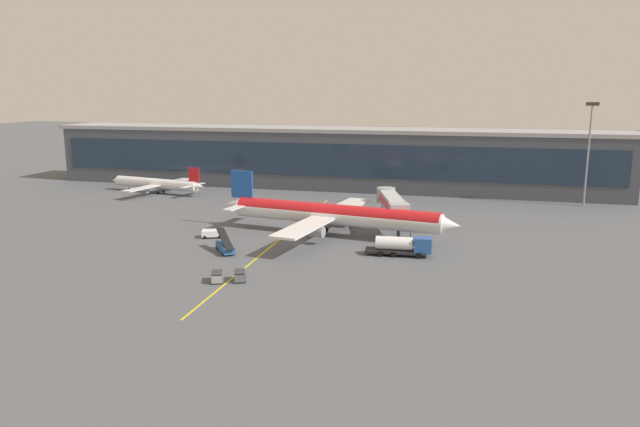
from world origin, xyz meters
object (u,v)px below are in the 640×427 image
(baggage_cart_0, at_px, (217,277))
(baggage_cart_1, at_px, (240,276))
(pushback_tug, at_px, (212,233))
(commuter_jet_far, at_px, (156,183))
(belt_loader, at_px, (225,246))
(main_airliner, at_px, (333,214))
(fuel_tanker, at_px, (403,246))

(baggage_cart_0, xyz_separation_m, baggage_cart_1, (2.96, 1.22, 0.00))
(pushback_tug, xyz_separation_m, baggage_cart_0, (11.74, -23.80, -0.07))
(baggage_cart_0, bearing_deg, baggage_cart_1, 22.32)
(baggage_cart_1, relative_size, commuter_jet_far, 0.10)
(belt_loader, bearing_deg, main_airliner, 47.43)
(commuter_jet_far, bearing_deg, main_airliner, -30.96)
(main_airliner, bearing_deg, baggage_cart_1, -102.49)
(baggage_cart_1, xyz_separation_m, commuter_jet_far, (-49.35, 63.39, 1.84))
(belt_loader, height_order, baggage_cart_1, belt_loader)
(belt_loader, distance_m, baggage_cart_0, 15.83)
(pushback_tug, relative_size, baggage_cart_1, 1.44)
(fuel_tanker, relative_size, baggage_cart_1, 3.61)
(baggage_cart_1, height_order, commuter_jet_far, commuter_jet_far)
(main_airliner, relative_size, baggage_cart_1, 15.59)
(fuel_tanker, distance_m, baggage_cart_0, 31.35)
(baggage_cart_0, distance_m, commuter_jet_far, 79.56)
(commuter_jet_far, bearing_deg, pushback_tug, -49.66)
(main_airliner, distance_m, belt_loader, 22.05)
(baggage_cart_0, distance_m, baggage_cart_1, 3.20)
(fuel_tanker, bearing_deg, pushback_tug, 174.19)
(fuel_tanker, height_order, baggage_cart_1, fuel_tanker)
(fuel_tanker, height_order, commuter_jet_far, commuter_jet_far)
(main_airliner, height_order, baggage_cart_1, main_airliner)
(fuel_tanker, height_order, baggage_cart_0, fuel_tanker)
(main_airliner, xyz_separation_m, baggage_cart_1, (-6.60, -29.82, -3.25))
(fuel_tanker, distance_m, belt_loader, 29.66)
(pushback_tug, distance_m, commuter_jet_far, 53.57)
(main_airliner, relative_size, fuel_tanker, 4.32)
(belt_loader, distance_m, commuter_jet_far, 64.53)
(belt_loader, xyz_separation_m, baggage_cart_0, (5.21, -14.95, -0.21))
(belt_loader, bearing_deg, baggage_cart_0, -70.77)
(pushback_tug, bearing_deg, main_airliner, 18.75)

